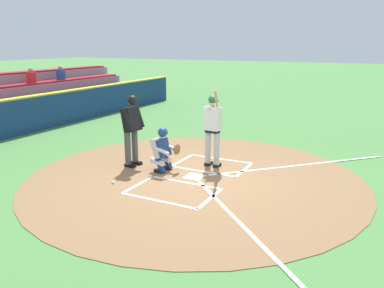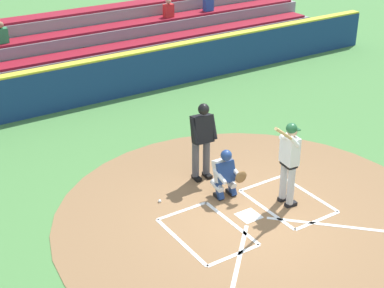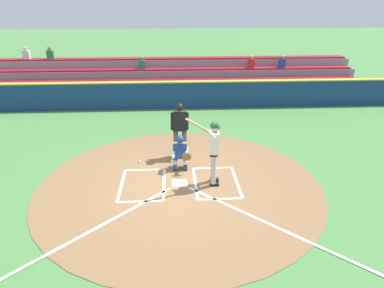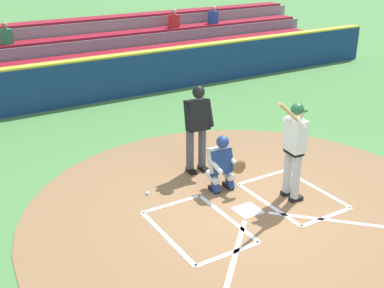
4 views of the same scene
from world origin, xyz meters
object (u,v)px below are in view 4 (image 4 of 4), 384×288
(catcher, at_px, (222,162))
(baseball, at_px, (148,193))
(batter, at_px, (294,145))
(plate_umpire, at_px, (197,123))

(catcher, bearing_deg, baseball, -22.41)
(catcher, height_order, baseball, catcher)
(catcher, bearing_deg, batter, 132.68)
(batter, relative_size, baseball, 28.76)
(baseball, bearing_deg, plate_umpire, -164.07)
(plate_umpire, bearing_deg, baseball, 15.93)
(catcher, bearing_deg, plate_umpire, -90.73)
(catcher, xyz_separation_m, plate_umpire, (-0.01, -0.93, 0.49))
(batter, xyz_separation_m, plate_umpire, (0.87, -1.89, -0.02))
(batter, bearing_deg, baseball, -34.28)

